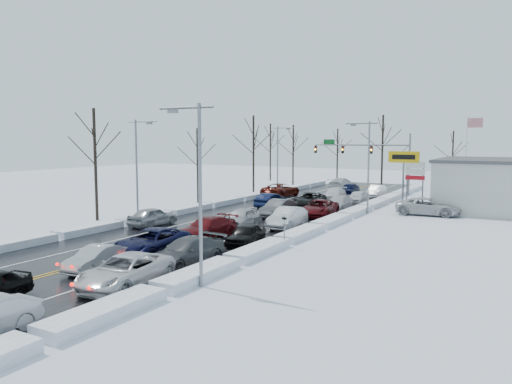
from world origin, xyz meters
The scene contains 44 objects.
ground centered at (0.00, 0.00, 0.00)m, with size 160.00×160.00×0.00m, color silver.
road_surface centered at (0.00, 2.00, 0.01)m, with size 14.00×84.00×0.01m, color black.
snow_bank_left centered at (-7.60, 2.00, 0.00)m, with size 1.55×72.00×0.55m, color white.
snow_bank_right centered at (7.60, 2.00, 0.00)m, with size 1.55×72.00×0.55m, color white.
traffic_signal_mast centered at (3.45, 27.99, 5.48)m, with size 13.28×0.39×8.00m.
tires_plus_sign centered at (10.50, 15.99, 4.99)m, with size 3.20×0.34×6.00m.
used_vehicles_sign centered at (10.50, 22.00, 3.32)m, with size 2.20×0.22×4.65m.
speed_limit_sign centered at (8.20, -8.00, 1.63)m, with size 0.55×0.09×2.35m.
flagpole centered at (15.17, 30.00, 5.93)m, with size 1.87×1.20×10.00m.
streetlight_se centered at (8.30, -18.00, 5.31)m, with size 3.20×0.25×9.00m.
streetlight_ne centered at (8.30, 10.00, 5.31)m, with size 3.20×0.25×9.00m.
streetlight_sw centered at (-8.30, -4.00, 5.31)m, with size 3.20×0.25×9.00m.
streetlight_nw centered at (-8.30, 24.00, 5.31)m, with size 3.20×0.25×9.00m.
tree_left_b centered at (-11.50, -6.00, 6.99)m, with size 4.00×4.00×10.00m.
tree_left_c centered at (-10.50, 8.00, 5.94)m, with size 3.40×3.40×8.50m.
tree_left_d centered at (-11.20, 22.00, 7.33)m, with size 4.20×4.20×10.50m.
tree_left_e centered at (-10.80, 34.00, 6.64)m, with size 3.80×3.80×9.50m.
tree_far_a centered at (-18.00, 40.00, 6.99)m, with size 4.00×4.00×10.00m.
tree_far_b centered at (-6.00, 41.00, 6.29)m, with size 3.60×3.60×9.00m.
tree_far_c centered at (2.00, 39.00, 7.68)m, with size 4.40×4.40×11.00m.
tree_far_d centered at (12.00, 40.50, 5.94)m, with size 3.40×3.40×8.50m.
queued_car_1 centered at (1.57, -18.35, 0.00)m, with size 1.43×4.10×1.35m, color #A8ACB0.
queued_car_2 centered at (1.75, -13.93, 0.00)m, with size 2.71×5.87×1.63m, color black.
queued_car_3 centered at (1.81, -7.89, 0.00)m, with size 2.18×5.35×1.55m, color #530B0E.
queued_car_4 centered at (1.57, -2.65, 0.00)m, with size 1.87×4.65×1.58m, color #B8B8BB.
queued_car_5 centered at (1.81, 3.74, 0.00)m, with size 1.72×4.95×1.63m, color #3D3F42.
queued_car_6 centered at (1.82, 11.12, 0.00)m, with size 2.68×5.81×1.62m, color black.
queued_car_7 centered at (1.80, 18.77, 0.00)m, with size 2.03×4.98×1.45m, color silver.
queued_car_8 centered at (1.76, 24.39, 0.00)m, with size 1.90×4.71×1.61m, color black.
queued_car_10 centered at (5.21, -19.80, 0.00)m, with size 2.61×5.66×1.57m, color silver.
queued_car_11 centered at (5.19, -14.79, 0.00)m, with size 2.16×5.32×1.54m, color #3C3E41.
queued_car_12 centered at (5.40, -8.34, 0.00)m, with size 1.68×4.17×1.42m, color black.
queued_car_13 centered at (5.07, -1.03, 0.00)m, with size 1.79×5.13×1.69m, color #A3A6AB.
queued_car_14 centered at (5.07, 5.95, 0.00)m, with size 2.61×5.66×1.57m, color #4B0A0D.
queued_car_15 centered at (5.24, 10.70, 0.00)m, with size 2.02×4.96×1.44m, color #BCBCBF.
queued_car_16 centered at (5.38, 16.58, 0.00)m, with size 1.76×4.37×1.49m, color silver.
queued_car_17 centered at (5.36, 24.30, 0.00)m, with size 1.58×4.52×1.49m, color white.
oncoming_car_0 centered at (-1.84, 9.25, 0.00)m, with size 1.61×4.62×1.52m, color black.
oncoming_car_1 centered at (-5.40, 18.79, 0.00)m, with size 2.82×6.13×1.70m, color #4F110A.
oncoming_car_2 centered at (-1.69, 31.26, 0.00)m, with size 2.35×5.79×1.68m, color silver.
oncoming_car_3 centered at (-5.21, -5.75, 0.00)m, with size 1.89×4.71×1.60m, color #989BA0.
parked_car_0 centered at (13.91, 11.77, 0.00)m, with size 2.76×5.99×1.66m, color #BABABC.
parked_car_1 centered at (17.06, 15.78, 0.00)m, with size 2.01×4.96×1.44m, color #45484B.
parked_car_2 centered at (14.93, 23.32, 0.00)m, with size 1.64×4.08×1.39m, color black.
Camera 1 is at (22.65, -37.69, 7.29)m, focal length 35.00 mm.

